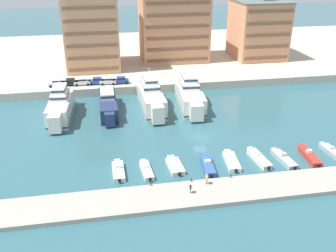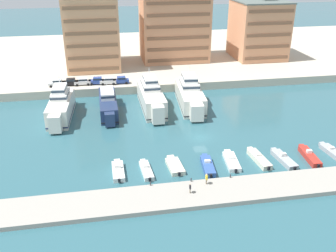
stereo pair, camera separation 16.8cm
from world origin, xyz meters
TOP-DOWN VIEW (x-y plane):
  - ground_plane at (0.00, 0.00)m, footprint 400.00×400.00m
  - quay_promenade at (0.00, 61.54)m, footprint 180.00×70.00m
  - pier_dock at (0.00, -18.51)m, footprint 120.00×6.38m
  - yacht_ivory_far_left at (-27.05, 14.83)m, footprint 5.17×17.87m
  - yacht_navy_left at (-17.02, 16.15)m, footprint 3.88×17.77m
  - yacht_ivory_mid_left at (-7.29, 16.63)m, footprint 4.85×19.79m
  - yacht_ivory_center_left at (1.69, 16.61)m, footprint 6.21×19.89m
  - motorboat_white_far_left at (-16.30, -10.06)m, footprint 1.87×6.64m
  - motorboat_white_left at (-11.82, -10.63)m, footprint 1.88×6.44m
  - motorboat_cream_mid_left at (-7.03, -10.10)m, footprint 2.52×6.21m
  - motorboat_blue_center_left at (-1.74, -11.17)m, footprint 2.31×6.95m
  - motorboat_white_center at (2.66, -10.23)m, footprint 2.62×7.12m
  - motorboat_cream_center_right at (7.49, -10.37)m, footprint 2.14×7.37m
  - motorboat_grey_mid_right at (11.63, -11.14)m, footprint 2.30×7.21m
  - motorboat_red_right at (16.38, -11.11)m, footprint 2.20×7.47m
  - motorboat_grey_far_right at (21.21, -10.13)m, footprint 2.22×6.27m
  - car_white_far_left at (-29.08, 29.95)m, footprint 4.18×2.08m
  - car_black_left at (-25.80, 30.08)m, footprint 4.14×2.01m
  - car_white_mid_left at (-22.86, 29.92)m, footprint 4.14×2.00m
  - car_blue_center_left at (-19.24, 29.87)m, footprint 4.19×2.11m
  - car_white_center at (-16.48, 29.36)m, footprint 4.21×2.14m
  - car_blue_center_right at (-13.31, 29.41)m, footprint 4.11×1.94m
  - apartment_block_far_left at (-19.89, 46.67)m, footprint 14.82×17.26m
  - apartment_block_left at (4.45, 51.05)m, footprint 20.12×14.57m
  - apartment_block_mid_left at (30.82, 49.07)m, footprint 15.11×16.14m
  - pedestrian_near_edge at (-3.47, -16.62)m, footprint 0.28×0.68m
  - pedestrian_mid_deck at (-6.41, -18.46)m, footprint 0.24×0.61m
  - bollard_west at (-11.77, -15.57)m, footprint 0.20×0.20m
  - bollard_west_mid at (-5.56, -15.57)m, footprint 0.20×0.20m
  - bollard_east_mid at (0.65, -15.57)m, footprint 0.20×0.20m

SIDE VIEW (x-z plane):
  - ground_plane at x=0.00m, z-range 0.00..0.00m
  - pier_dock at x=0.00m, z-range 0.00..0.71m
  - motorboat_cream_mid_left at x=-7.03m, z-range -0.03..0.80m
  - motorboat_white_center at x=2.66m, z-range -0.19..0.97m
  - motorboat_white_left at x=-11.82m, z-range -0.19..0.99m
  - motorboat_white_far_left at x=-16.30m, z-range -0.27..1.12m
  - motorboat_grey_far_right at x=21.21m, z-range -0.17..1.03m
  - motorboat_grey_mid_right at x=11.63m, z-range -0.26..1.13m
  - motorboat_cream_center_right at x=7.49m, z-range -0.16..1.09m
  - motorboat_blue_center_left at x=-1.74m, z-range -0.20..1.17m
  - motorboat_red_right at x=16.38m, z-range -0.24..1.28m
  - quay_promenade at x=0.00m, z-range 0.00..2.06m
  - bollard_west at x=-11.77m, z-range 0.73..1.34m
  - bollard_west_mid at x=-5.56m, z-range 0.73..1.34m
  - bollard_east_mid at x=0.65m, z-range 0.73..1.34m
  - pedestrian_mid_deck at x=-6.41m, z-range 0.86..2.44m
  - pedestrian_near_edge at x=-3.47m, z-range 0.88..2.64m
  - yacht_navy_left at x=-17.02m, z-range -1.32..5.13m
  - yacht_ivory_far_left at x=-27.05m, z-range -1.71..6.73m
  - yacht_ivory_center_left at x=1.69m, z-range -1.77..6.97m
  - yacht_ivory_mid_left at x=-7.29m, z-range -1.73..7.06m
  - car_white_far_left at x=-29.08m, z-range 2.13..3.93m
  - car_black_left at x=-25.80m, z-range 2.13..3.93m
  - car_white_mid_left at x=-22.86m, z-range 2.13..3.93m
  - car_blue_center_left at x=-19.24m, z-range 2.13..3.93m
  - car_white_center at x=-16.48m, z-range 2.13..3.93m
  - car_blue_center_right at x=-13.31m, z-range 2.13..3.93m
  - apartment_block_mid_left at x=30.82m, z-range 1.12..20.39m
  - apartment_block_left at x=4.45m, z-range 1.11..22.76m
  - apartment_block_far_left at x=-19.89m, z-range 1.12..29.19m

